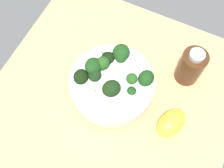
{
  "coord_description": "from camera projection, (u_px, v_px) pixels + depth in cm",
  "views": [
    {
      "loc": [
        21.1,
        10.3,
        62.21
      ],
      "look_at": [
        -2.2,
        -0.87,
        4.0
      ],
      "focal_mm": 43.61,
      "sensor_mm": 36.0,
      "label": 1
    }
  ],
  "objects": [
    {
      "name": "lemon_wedge",
      "position": [
        171.0,
        123.0,
        0.62
      ],
      "size": [
        9.17,
        7.54,
        4.62
      ],
      "primitive_type": "ellipsoid",
      "rotation": [
        0.0,
        0.0,
        2.79
      ],
      "color": "yellow",
      "rests_on": "ground_plane"
    },
    {
      "name": "bowl_of_broccoli",
      "position": [
        112.0,
        82.0,
        0.64
      ],
      "size": [
        20.22,
        19.82,
        9.51
      ],
      "color": "white",
      "rests_on": "ground_plane"
    },
    {
      "name": "ground_plane",
      "position": [
        111.0,
        103.0,
        0.68
      ],
      "size": [
        58.02,
        58.02,
        4.46
      ],
      "primitive_type": "cube",
      "color": "tan"
    },
    {
      "name": "bottle_tall",
      "position": [
        191.0,
        66.0,
        0.64
      ],
      "size": [
        5.99,
        5.99,
        10.85
      ],
      "color": "#472814",
      "rests_on": "ground_plane"
    }
  ]
}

